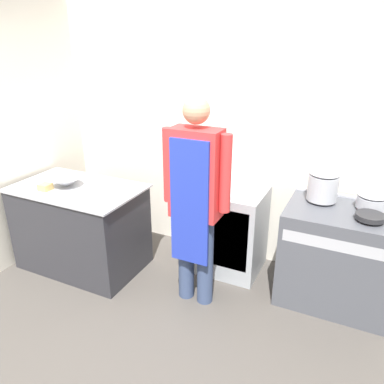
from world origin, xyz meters
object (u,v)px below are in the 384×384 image
(stove, at_px, (337,256))
(plastic_tub, at_px, (45,187))
(mixing_bowl, at_px, (66,182))
(stock_pot, at_px, (323,185))
(saute_pan, at_px, (370,216))
(sauce_pot, at_px, (372,200))
(person_cook, at_px, (195,195))
(fridge_unit, at_px, (227,229))

(stove, xyz_separation_m, plastic_tub, (-2.62, -0.70, 0.46))
(stove, relative_size, mixing_bowl, 3.18)
(stock_pot, relative_size, saute_pan, 1.18)
(mixing_bowl, bearing_deg, sauce_pot, 13.96)
(person_cook, relative_size, mixing_bowl, 6.18)
(stock_pot, bearing_deg, fridge_unit, -177.17)
(mixing_bowl, xyz_separation_m, sauce_pot, (2.69, 0.67, 0.05))
(plastic_tub, bearing_deg, sauce_pot, 16.25)
(stove, relative_size, stock_pot, 3.55)
(person_cook, height_order, mixing_bowl, person_cook)
(stove, bearing_deg, plastic_tub, -165.02)
(plastic_tub, xyz_separation_m, saute_pan, (2.80, 0.59, 0.02))
(plastic_tub, distance_m, sauce_pot, 2.92)
(stove, distance_m, mixing_bowl, 2.60)
(fridge_unit, bearing_deg, plastic_tub, -153.66)
(stock_pot, relative_size, sauce_pot, 1.10)
(stock_pot, height_order, sauce_pot, stock_pot)
(fridge_unit, relative_size, sauce_pot, 3.60)
(person_cook, height_order, sauce_pot, person_cook)
(stove, xyz_separation_m, saute_pan, (0.19, -0.11, 0.48))
(stove, distance_m, person_cook, 1.37)
(fridge_unit, xyz_separation_m, saute_pan, (1.24, -0.19, 0.49))
(stove, distance_m, saute_pan, 0.52)
(stove, height_order, sauce_pot, sauce_pot)
(sauce_pot, bearing_deg, stove, -147.89)
(person_cook, xyz_separation_m, plastic_tub, (-1.50, -0.16, -0.13))
(plastic_tub, xyz_separation_m, sauce_pot, (2.80, 0.82, 0.07))
(mixing_bowl, bearing_deg, person_cook, 0.65)
(sauce_pot, bearing_deg, stock_pot, 180.00)
(plastic_tub, relative_size, sauce_pot, 0.45)
(stock_pot, bearing_deg, sauce_pot, 0.00)
(fridge_unit, bearing_deg, person_cook, -96.34)
(person_cook, height_order, plastic_tub, person_cook)
(mixing_bowl, height_order, stock_pot, stock_pot)
(saute_pan, bearing_deg, person_cook, -162.13)
(fridge_unit, distance_m, saute_pan, 1.34)
(stock_pot, height_order, saute_pan, stock_pot)
(person_cook, bearing_deg, stock_pot, 35.64)
(fridge_unit, relative_size, saute_pan, 3.87)
(stove, relative_size, saute_pan, 4.20)
(mixing_bowl, bearing_deg, stove, 12.43)
(stove, xyz_separation_m, person_cook, (-1.12, -0.54, 0.58))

